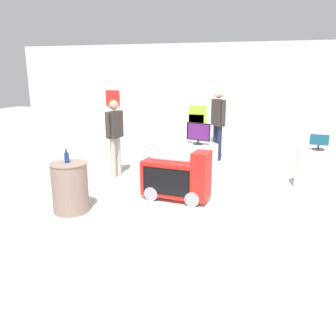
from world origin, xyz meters
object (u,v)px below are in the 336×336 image
at_px(display_pedestal_center_rear, 198,163).
at_px(tv_on_center_rear, 198,133).
at_px(shopper_browsing_near_truck, 115,133).
at_px(side_table_round, 70,187).
at_px(tv_on_left_rear, 319,142).
at_px(shopper_browsing_rear, 218,120).
at_px(display_pedestal_left_rear, 316,169).
at_px(main_display_pedestal, 175,208).
at_px(novelty_firetruck_tv, 177,180).
at_px(bottle_on_side_table, 67,157).

xyz_separation_m(display_pedestal_center_rear, tv_on_center_rear, (0.00, -0.00, 0.63)).
bearing_deg(tv_on_center_rear, shopper_browsing_near_truck, -175.31).
relative_size(display_pedestal_center_rear, side_table_round, 1.01).
relative_size(tv_on_left_rear, shopper_browsing_rear, 0.21).
relative_size(tv_on_left_rear, display_pedestal_center_rear, 0.44).
bearing_deg(display_pedestal_left_rear, display_pedestal_center_rear, -176.31).
bearing_deg(main_display_pedestal, display_pedestal_center_rear, 91.68).
relative_size(display_pedestal_left_rear, tv_on_left_rear, 2.11).
height_order(display_pedestal_center_rear, shopper_browsing_rear, shopper_browsing_rear).
bearing_deg(shopper_browsing_near_truck, novelty_firetruck_tv, -44.11).
relative_size(novelty_firetruck_tv, tv_on_center_rear, 2.11).
xyz_separation_m(main_display_pedestal, bottle_on_side_table, (-1.70, -0.30, 0.77)).
height_order(display_pedestal_center_rear, shopper_browsing_near_truck, shopper_browsing_near_truck).
bearing_deg(main_display_pedestal, display_pedestal_left_rear, 42.97).
height_order(tv_on_center_rear, side_table_round, tv_on_center_rear).
distance_m(main_display_pedestal, tv_on_center_rear, 2.12).
xyz_separation_m(main_display_pedestal, tv_on_center_rear, (-0.06, 1.93, 0.88)).
relative_size(main_display_pedestal, tv_on_left_rear, 4.93).
xyz_separation_m(main_display_pedestal, shopper_browsing_rear, (0.04, 3.91, 0.90)).
bearing_deg(side_table_round, bottle_on_side_table, 162.93).
distance_m(main_display_pedestal, shopper_browsing_near_truck, 2.68).
bearing_deg(shopper_browsing_near_truck, display_pedestal_center_rear, 4.83).
bearing_deg(display_pedestal_center_rear, bottle_on_side_table, -126.41).
height_order(display_pedestal_left_rear, shopper_browsing_near_truck, shopper_browsing_near_truck).
xyz_separation_m(display_pedestal_left_rear, shopper_browsing_rear, (-2.19, 1.83, 0.65)).
xyz_separation_m(novelty_firetruck_tv, shopper_browsing_rear, (0.02, 3.92, 0.44)).
bearing_deg(shopper_browsing_near_truck, display_pedestal_left_rear, 4.19).
bearing_deg(display_pedestal_center_rear, tv_on_center_rear, -71.94).
distance_m(tv_on_left_rear, display_pedestal_center_rear, 2.35).
xyz_separation_m(main_display_pedestal, novelty_firetruck_tv, (0.02, -0.01, 0.46)).
distance_m(main_display_pedestal, novelty_firetruck_tv, 0.46).
relative_size(side_table_round, shopper_browsing_rear, 0.46).
height_order(side_table_round, shopper_browsing_rear, shopper_browsing_rear).
xyz_separation_m(novelty_firetruck_tv, display_pedestal_center_rear, (-0.08, 1.94, -0.21)).
bearing_deg(bottle_on_side_table, main_display_pedestal, 9.87).
xyz_separation_m(display_pedestal_left_rear, bottle_on_side_table, (-3.93, -2.37, 0.51)).
relative_size(display_pedestal_center_rear, shopper_browsing_near_truck, 0.50).
relative_size(novelty_firetruck_tv, bottle_on_side_table, 4.94).
relative_size(tv_on_left_rear, shopper_browsing_near_truck, 0.22).
bearing_deg(side_table_round, display_pedestal_left_rear, 31.40).
bearing_deg(display_pedestal_center_rear, main_display_pedestal, -88.32).
bearing_deg(tv_on_center_rear, novelty_firetruck_tv, -87.77).
distance_m(novelty_firetruck_tv, shopper_browsing_rear, 3.95).
relative_size(main_display_pedestal, display_pedestal_left_rear, 2.34).
distance_m(display_pedestal_center_rear, shopper_browsing_rear, 2.09).
bearing_deg(shopper_browsing_rear, display_pedestal_center_rear, -92.68).
height_order(tv_on_left_rear, shopper_browsing_near_truck, shopper_browsing_near_truck).
height_order(tv_on_left_rear, shopper_browsing_rear, shopper_browsing_rear).
height_order(novelty_firetruck_tv, bottle_on_side_table, novelty_firetruck_tv).
xyz_separation_m(novelty_firetruck_tv, display_pedestal_left_rear, (2.21, 2.09, -0.21)).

